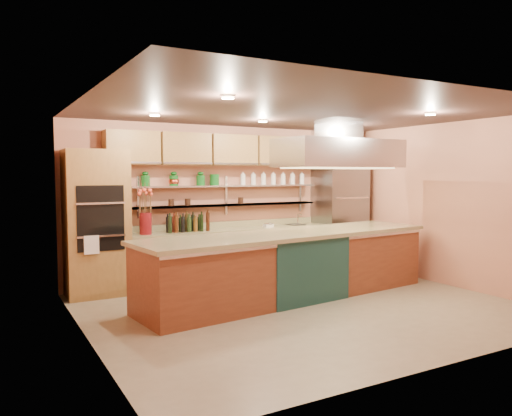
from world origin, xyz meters
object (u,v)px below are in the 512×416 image
island (291,265)px  copper_kettle (174,182)px  flower_vase (146,224)px  green_canister (214,180)px  kitchen_scale (268,224)px  refrigerator (340,217)px

island → copper_kettle: copper_kettle is taller
flower_vase → green_canister: size_ratio=1.79×
copper_kettle → green_canister: green_canister is taller
flower_vase → copper_kettle: 0.92m
island → copper_kettle: (-1.25, 1.80, 1.28)m
kitchen_scale → copper_kettle: bearing=154.0°
refrigerator → island: bearing=-144.5°
kitchen_scale → green_canister: size_ratio=0.85×
kitchen_scale → copper_kettle: size_ratio=0.92×
copper_kettle → refrigerator: bearing=-3.8°
flower_vase → copper_kettle: size_ratio=1.92×
refrigerator → copper_kettle: refrigerator is taller
island → green_canister: (-0.48, 1.80, 1.30)m
refrigerator → flower_vase: 4.02m
kitchen_scale → green_canister: bearing=148.7°
refrigerator → kitchen_scale: bearing=179.7°
flower_vase → green_canister: (1.34, 0.22, 0.71)m
island → copper_kettle: bearing=118.3°
copper_kettle → flower_vase: bearing=-159.1°
flower_vase → copper_kettle: copper_kettle is taller
refrigerator → flower_vase: refrigerator is taller
green_canister → copper_kettle: bearing=180.0°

